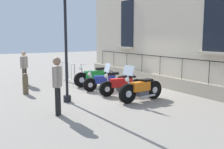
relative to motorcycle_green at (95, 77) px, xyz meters
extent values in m
plane|color=gray|center=(-0.35, 1.83, -0.45)|extent=(60.00, 60.00, 0.00)
cube|color=beige|center=(-2.94, 1.83, 3.18)|extent=(0.60, 13.30, 7.26)
cube|color=#B1A48F|center=(-2.56, 1.83, -0.17)|extent=(0.20, 13.30, 0.57)
cube|color=black|center=(-2.62, 4.75, 2.65)|extent=(0.06, 1.16, 2.57)
cube|color=#BCAE97|center=(-2.54, 4.75, 1.32)|extent=(0.24, 1.36, 0.10)
cube|color=black|center=(-2.62, -1.10, 2.65)|extent=(0.06, 1.16, 2.57)
cube|color=#BCAE97|center=(-2.54, -1.10, 1.32)|extent=(0.24, 1.36, 0.10)
cube|color=black|center=(-2.52, 1.83, 1.02)|extent=(0.03, 11.17, 0.03)
cylinder|color=black|center=(-2.52, -3.76, 0.57)|extent=(0.02, 0.02, 0.90)
cylinder|color=black|center=(-2.52, -2.36, 0.57)|extent=(0.02, 0.02, 0.90)
cylinder|color=black|center=(-2.52, -0.97, 0.57)|extent=(0.02, 0.02, 0.90)
cylinder|color=black|center=(-2.52, 0.43, 0.57)|extent=(0.02, 0.02, 0.90)
cylinder|color=black|center=(-2.52, 1.83, 0.57)|extent=(0.02, 0.02, 0.90)
cylinder|color=black|center=(-2.52, 3.22, 0.57)|extent=(0.02, 0.02, 0.90)
cylinder|color=black|center=(-2.52, 4.62, 0.57)|extent=(0.02, 0.02, 0.90)
cylinder|color=black|center=(0.73, -0.04, -0.09)|extent=(0.72, 0.17, 0.72)
cylinder|color=silver|center=(0.73, -0.04, -0.09)|extent=(0.26, 0.16, 0.25)
cylinder|color=black|center=(-0.75, 0.03, -0.09)|extent=(0.72, 0.17, 0.72)
cylinder|color=silver|center=(-0.75, 0.03, -0.09)|extent=(0.26, 0.16, 0.25)
cube|color=#1E842D|center=(0.04, 0.00, 0.12)|extent=(0.99, 0.32, 0.36)
cube|color=#4C4C51|center=(-0.06, 0.00, -0.13)|extent=(0.60, 0.24, 0.25)
cube|color=black|center=(-0.35, 0.01, 0.38)|extent=(0.56, 0.27, 0.10)
cylinder|color=silver|center=(0.68, -0.04, 0.28)|extent=(0.16, 0.07, 0.76)
cylinder|color=silver|center=(0.63, -0.03, 0.65)|extent=(0.07, 0.59, 0.04)
sphere|color=white|center=(0.75, -0.04, 0.47)|extent=(0.16, 0.16, 0.16)
cylinder|color=silver|center=(-0.25, 0.16, -0.25)|extent=(0.89, 0.12, 0.08)
cylinder|color=black|center=(0.82, 1.07, -0.15)|extent=(0.62, 0.24, 0.60)
cylinder|color=silver|center=(0.82, 1.07, -0.15)|extent=(0.23, 0.19, 0.21)
cylinder|color=black|center=(-0.63, 1.34, -0.15)|extent=(0.62, 0.24, 0.60)
cylinder|color=silver|center=(-0.63, 1.34, -0.15)|extent=(0.23, 0.19, 0.21)
cube|color=#1E389E|center=(0.14, 1.19, 0.05)|extent=(0.97, 0.43, 0.33)
cube|color=#4C4C51|center=(0.04, 1.21, -0.18)|extent=(0.59, 0.31, 0.21)
cube|color=black|center=(-0.23, 1.26, 0.30)|extent=(0.56, 0.33, 0.10)
cylinder|color=silver|center=(0.77, 1.08, 0.17)|extent=(0.17, 0.09, 0.66)
cylinder|color=silver|center=(0.72, 1.09, 0.50)|extent=(0.14, 0.57, 0.04)
sphere|color=white|center=(0.84, 1.06, 0.32)|extent=(0.16, 0.16, 0.16)
cylinder|color=silver|center=(-0.11, 1.39, -0.29)|extent=(0.84, 0.23, 0.08)
cylinder|color=black|center=(0.67, 2.26, -0.14)|extent=(0.63, 0.21, 0.61)
cylinder|color=silver|center=(0.67, 2.26, -0.14)|extent=(0.23, 0.19, 0.22)
cylinder|color=black|center=(-0.72, 2.42, -0.14)|extent=(0.63, 0.21, 0.61)
cylinder|color=silver|center=(-0.72, 2.42, -0.14)|extent=(0.23, 0.19, 0.22)
cube|color=red|center=(0.02, 2.34, 0.07)|extent=(0.96, 0.36, 0.35)
cube|color=#4C4C51|center=(-0.07, 2.35, -0.18)|extent=(0.58, 0.26, 0.22)
cube|color=black|center=(-0.35, 2.38, 0.30)|extent=(0.55, 0.29, 0.10)
cylinder|color=silver|center=(0.62, 2.27, 0.21)|extent=(0.17, 0.08, 0.72)
cylinder|color=silver|center=(0.57, 2.28, 0.56)|extent=(0.10, 0.55, 0.04)
sphere|color=white|center=(0.69, 2.26, 0.38)|extent=(0.16, 0.16, 0.16)
cylinder|color=silver|center=(-0.24, 2.51, -0.28)|extent=(0.84, 0.18, 0.08)
cube|color=silver|center=(0.63, 2.27, 0.71)|extent=(0.17, 0.46, 0.36)
cylinder|color=black|center=(0.58, 3.61, -0.10)|extent=(0.72, 0.17, 0.71)
cylinder|color=silver|center=(0.58, 3.61, -0.10)|extent=(0.26, 0.16, 0.25)
cylinder|color=black|center=(-0.70, 3.54, -0.10)|extent=(0.72, 0.17, 0.71)
cylinder|color=silver|center=(-0.70, 3.54, -0.10)|extent=(0.26, 0.16, 0.25)
cube|color=orange|center=(-0.01, 3.58, 0.11)|extent=(0.78, 0.35, 0.34)
cube|color=#4C4C51|center=(-0.11, 3.57, -0.13)|extent=(0.47, 0.27, 0.25)
cube|color=black|center=(-0.33, 3.56, 0.30)|extent=(0.45, 0.30, 0.10)
cylinder|color=silver|center=(0.53, 3.61, 0.25)|extent=(0.16, 0.07, 0.70)
cylinder|color=silver|center=(0.48, 3.61, 0.60)|extent=(0.07, 0.67, 0.04)
sphere|color=white|center=(0.60, 3.61, 0.42)|extent=(0.16, 0.16, 0.16)
cylinder|color=silver|center=(-0.26, 3.73, -0.26)|extent=(0.70, 0.12, 0.08)
cube|color=silver|center=(0.54, 3.61, 0.75)|extent=(0.15, 0.55, 0.36)
cylinder|color=black|center=(2.35, 2.26, -0.33)|extent=(0.28, 0.28, 0.24)
cylinder|color=black|center=(2.35, 2.26, 2.00)|extent=(0.10, 0.10, 4.91)
cylinder|color=#B7B7BF|center=(0.73, -2.93, 0.07)|extent=(0.05, 0.05, 1.05)
cylinder|color=#B7B7BF|center=(0.72, -0.84, 0.07)|extent=(0.05, 0.05, 1.05)
cylinder|color=#B7B7BF|center=(0.73, -1.89, 0.57)|extent=(0.04, 2.09, 0.04)
cylinder|color=#B7B7BF|center=(0.73, -1.89, -0.30)|extent=(0.04, 2.09, 0.04)
cylinder|color=#B7B7BF|center=(0.73, -2.51, 0.15)|extent=(0.02, 0.02, 0.87)
cylinder|color=#B7B7BF|center=(0.73, -2.10, 0.15)|extent=(0.02, 0.02, 0.87)
cylinder|color=#B7B7BF|center=(0.73, -1.68, 0.15)|extent=(0.02, 0.02, 0.87)
cylinder|color=#B7B7BF|center=(0.73, -1.26, 0.15)|extent=(0.02, 0.02, 0.87)
cylinder|color=brown|center=(3.35, 0.13, -0.09)|extent=(0.23, 0.23, 0.73)
sphere|color=brown|center=(3.35, 0.13, 0.33)|extent=(0.21, 0.21, 0.21)
cylinder|color=#47382D|center=(2.79, -2.30, -0.04)|extent=(0.14, 0.14, 0.83)
cylinder|color=#47382D|center=(2.90, -2.18, -0.04)|extent=(0.14, 0.14, 0.83)
cube|color=gray|center=(2.84, -2.24, 0.67)|extent=(0.40, 0.42, 0.59)
sphere|color=tan|center=(2.84, -2.24, 1.10)|extent=(0.22, 0.22, 0.22)
cylinder|color=gray|center=(2.70, -2.40, 0.70)|extent=(0.09, 0.09, 0.56)
cylinder|color=gray|center=(2.99, -2.07, 0.70)|extent=(0.09, 0.09, 0.56)
cylinder|color=black|center=(3.16, 3.61, -0.01)|extent=(0.14, 0.14, 0.88)
cylinder|color=black|center=(3.24, 3.75, -0.01)|extent=(0.14, 0.14, 0.88)
cube|color=gray|center=(3.20, 3.68, 0.74)|extent=(0.37, 0.42, 0.62)
sphere|color=#8C664C|center=(3.20, 3.68, 1.20)|extent=(0.24, 0.24, 0.24)
cylinder|color=gray|center=(3.09, 3.49, 0.77)|extent=(0.09, 0.09, 0.59)
cylinder|color=gray|center=(3.32, 3.87, 0.77)|extent=(0.09, 0.09, 0.59)
camera|label=1|loc=(5.80, 11.13, 1.92)|focal=41.68mm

